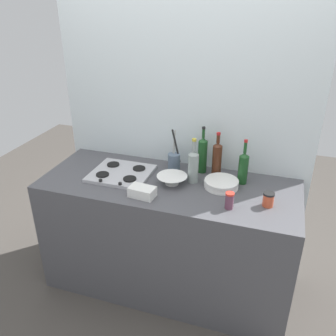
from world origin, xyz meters
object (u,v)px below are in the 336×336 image
(wine_bottle_mid_left, at_px, (217,159))
(condiment_jar_rear, at_px, (229,201))
(utensil_crock, at_px, (174,160))
(butter_dish, at_px, (142,192))
(wine_bottle_leftmost, at_px, (203,154))
(mixing_bowl, at_px, (172,179))
(wine_bottle_rightmost, at_px, (243,167))
(wine_bottle_mid_right, at_px, (193,166))
(stovetop_hob, at_px, (121,173))
(plate_stack, at_px, (221,183))
(condiment_jar_front, at_px, (268,199))

(wine_bottle_mid_left, distance_m, condiment_jar_rear, 0.44)
(utensil_crock, bearing_deg, butter_dish, -99.74)
(wine_bottle_leftmost, bearing_deg, condiment_jar_rear, -57.90)
(wine_bottle_leftmost, relative_size, condiment_jar_rear, 3.21)
(mixing_bowl, bearing_deg, wine_bottle_rightmost, 19.76)
(wine_bottle_rightmost, xyz_separation_m, utensil_crock, (-0.51, 0.06, -0.05))
(wine_bottle_mid_right, height_order, mixing_bowl, wine_bottle_mid_right)
(wine_bottle_leftmost, distance_m, utensil_crock, 0.22)
(wine_bottle_leftmost, xyz_separation_m, wine_bottle_rightmost, (0.31, -0.08, -0.02))
(stovetop_hob, relative_size, utensil_crock, 1.32)
(wine_bottle_rightmost, distance_m, condiment_jar_rear, 0.36)
(stovetop_hob, height_order, plate_stack, plate_stack)
(mixing_bowl, bearing_deg, condiment_jar_rear, -23.99)
(wine_bottle_mid_left, distance_m, condiment_jar_front, 0.50)
(stovetop_hob, xyz_separation_m, mixing_bowl, (0.39, -0.01, 0.02))
(plate_stack, distance_m, wine_bottle_mid_right, 0.23)
(wine_bottle_leftmost, height_order, condiment_jar_front, wine_bottle_leftmost)
(condiment_jar_front, bearing_deg, wine_bottle_mid_left, 142.27)
(utensil_crock, bearing_deg, condiment_jar_rear, -40.65)
(plate_stack, relative_size, mixing_bowl, 1.11)
(stovetop_hob, height_order, wine_bottle_rightmost, wine_bottle_rightmost)
(stovetop_hob, xyz_separation_m, condiment_jar_rear, (0.82, -0.20, 0.04))
(plate_stack, bearing_deg, mixing_bowl, -169.92)
(wine_bottle_leftmost, bearing_deg, wine_bottle_rightmost, -14.82)
(stovetop_hob, relative_size, wine_bottle_mid_left, 1.26)
(utensil_crock, height_order, condiment_jar_rear, utensil_crock)
(condiment_jar_front, bearing_deg, stovetop_hob, 174.72)
(plate_stack, distance_m, condiment_jar_front, 0.35)
(condiment_jar_rear, bearing_deg, wine_bottle_leftmost, 122.10)
(condiment_jar_front, bearing_deg, plate_stack, 155.33)
(wine_bottle_mid_right, bearing_deg, wine_bottle_mid_left, 45.15)
(wine_bottle_leftmost, relative_size, mixing_bowl, 1.64)
(condiment_jar_front, bearing_deg, butter_dish, -170.18)
(stovetop_hob, distance_m, wine_bottle_leftmost, 0.61)
(plate_stack, xyz_separation_m, mixing_bowl, (-0.33, -0.06, 0.01))
(butter_dish, xyz_separation_m, utensil_crock, (0.08, 0.45, 0.04))
(plate_stack, height_order, butter_dish, butter_dish)
(butter_dish, distance_m, utensil_crock, 0.46)
(wine_bottle_mid_right, bearing_deg, stovetop_hob, -172.91)
(butter_dish, bearing_deg, wine_bottle_mid_left, 47.46)
(wine_bottle_rightmost, height_order, butter_dish, wine_bottle_rightmost)
(condiment_jar_rear, bearing_deg, wine_bottle_mid_right, 138.47)
(wine_bottle_mid_right, height_order, butter_dish, wine_bottle_mid_right)
(utensil_crock, height_order, condiment_jar_front, utensil_crock)
(wine_bottle_mid_right, height_order, condiment_jar_front, wine_bottle_mid_right)
(wine_bottle_mid_left, xyz_separation_m, condiment_jar_rear, (0.16, -0.40, -0.08))
(utensil_crock, bearing_deg, condiment_jar_front, -23.78)
(stovetop_hob, height_order, wine_bottle_mid_right, wine_bottle_mid_right)
(wine_bottle_leftmost, relative_size, condiment_jar_front, 3.78)
(butter_dish, relative_size, condiment_jar_rear, 1.54)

